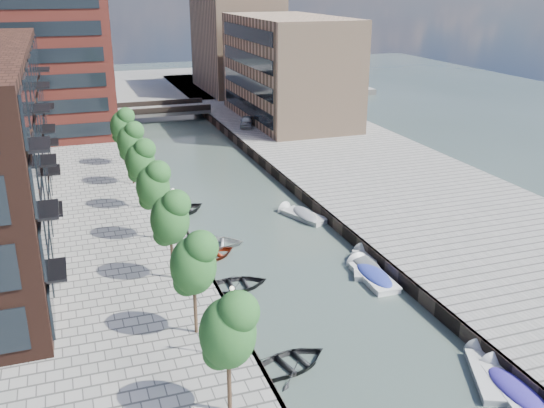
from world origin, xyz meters
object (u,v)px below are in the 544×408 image
motorboat_2 (486,371)px  tree_6 (122,124)px  tree_2 (170,216)px  car (247,121)px  bridge (164,110)px  sloop_2 (210,258)px  tree_4 (140,159)px  motorboat_1 (365,263)px  tree_5 (130,140)px  motorboat_3 (371,275)px  sloop_4 (180,214)px  motorboat_0 (513,389)px  sloop_1 (236,288)px  motorboat_4 (301,215)px  tree_0 (228,329)px  sloop_3 (212,247)px  sloop_0 (291,367)px  tree_1 (193,262)px  tree_3 (153,184)px

motorboat_2 → tree_6: bearing=108.1°
tree_2 → car: size_ratio=1.44×
bridge → sloop_2: size_ratio=3.09×
tree_4 → motorboat_1: (13.73, -14.72, -5.11)m
tree_5 → motorboat_3: tree_5 is taller
tree_6 → motorboat_1: size_ratio=1.17×
tree_5 → sloop_4: tree_5 is taller
tree_6 → motorboat_2: 44.80m
tree_2 → motorboat_0: 21.95m
tree_5 → sloop_2: bearing=-78.4°
tree_6 → sloop_4: 15.26m
sloop_1 → bridge: bearing=-5.5°
tree_4 → sloop_4: (3.10, 0.03, -5.31)m
tree_4 → sloop_2: (3.46, -9.81, -5.31)m
tree_2 → sloop_2: bearing=50.4°
motorboat_0 → motorboat_1: motorboat_0 is taller
tree_2 → tree_5: size_ratio=1.00×
sloop_2 → car: (14.01, 36.73, 1.71)m
tree_4 → tree_5: same height
motorboat_4 → car: (4.54, 31.18, 1.51)m
tree_4 → tree_0: bearing=-90.0°
sloop_1 → sloop_2: sloop_1 is taller
sloop_1 → motorboat_2: 16.56m
tree_0 → motorboat_3: tree_0 is taller
bridge → motorboat_1: (5.23, -54.72, -1.20)m
sloop_1 → sloop_3: bearing=-1.8°
tree_6 → tree_4: bearing=-90.0°
sloop_1 → motorboat_2: bearing=-144.4°
tree_5 → motorboat_2: bearing=-68.6°
motorboat_3 → sloop_0: bearing=-138.5°
motorboat_2 → tree_1: bearing=152.2°
tree_3 → sloop_3: bearing=-11.5°
tree_4 → motorboat_0: size_ratio=1.13×
sloop_3 → motorboat_4: (8.82, 3.58, 0.19)m
sloop_0 → tree_0: bearing=114.9°
tree_3 → car: (17.47, 33.92, -3.60)m
tree_0 → tree_5: 35.00m
tree_6 → sloop_1: bearing=-82.2°
tree_6 → bridge: bearing=71.9°
tree_5 → motorboat_0: bearing=-69.3°
tree_1 → sloop_4: 21.91m
bridge → car: car is taller
tree_3 → sloop_2: (3.46, -2.81, -5.31)m
tree_0 → sloop_3: size_ratio=1.22×
tree_3 → tree_5: bearing=90.0°
sloop_1 → tree_1: bearing=145.7°
tree_3 → tree_4: size_ratio=1.00×
tree_5 → tree_6: bearing=90.0°
tree_5 → sloop_1: tree_5 is taller
sloop_0 → car: size_ratio=1.07×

